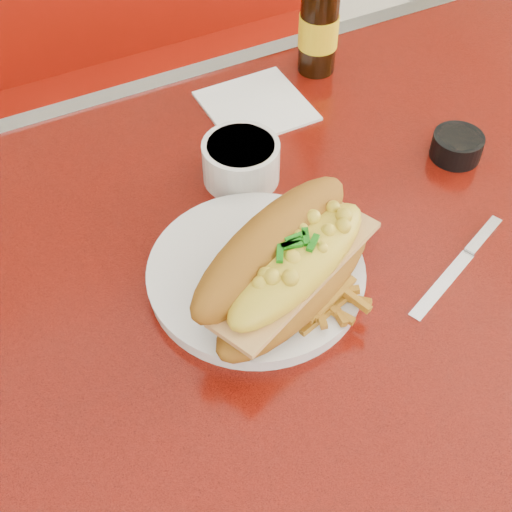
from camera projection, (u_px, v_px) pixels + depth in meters
name	position (u px, v px, depth m)	size (l,w,h in m)	color
diner_table	(304.00, 346.00, 0.92)	(1.23, 0.83, 0.77)	#B5190B
booth_bench_far	(123.00, 161.00, 1.63)	(1.20, 0.51, 0.90)	maroon
dinner_plate	(256.00, 274.00, 0.78)	(0.31, 0.31, 0.02)	white
mac_hoagie	(288.00, 264.00, 0.72)	(0.26, 0.20, 0.11)	#955D18
fries_pile	(297.00, 292.00, 0.73)	(0.10, 0.09, 0.03)	#C28421
fork	(298.00, 269.00, 0.77)	(0.07, 0.13, 0.00)	silver
gravy_ramekin	(241.00, 160.00, 0.87)	(0.11, 0.11, 0.05)	white
sauce_cup_right	(457.00, 145.00, 0.90)	(0.08, 0.08, 0.03)	black
beer_bottle	(319.00, 17.00, 0.98)	(0.06, 0.06, 0.22)	black
knife	(465.00, 258.00, 0.80)	(0.18, 0.09, 0.01)	silver
paper_napkin	(256.00, 106.00, 0.98)	(0.13, 0.13, 0.00)	white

